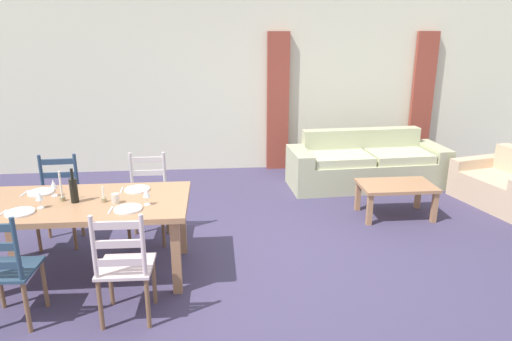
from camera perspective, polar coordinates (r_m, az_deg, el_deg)
The scene contains 27 objects.
ground_plane at distance 4.73m, azimuth -0.05°, elevation -11.26°, with size 9.60×9.60×0.02m, color #3F3857.
wall_far at distance 7.50m, azimuth -2.33°, elevation 10.42°, with size 9.60×0.16×2.70m, color beige.
curtain_panel_left at distance 7.45m, azimuth 2.73°, elevation 8.43°, with size 0.35×0.08×2.20m, color #964031.
curtain_panel_right at distance 8.13m, azimuth 19.91°, elevation 8.18°, with size 0.35×0.08×2.20m, color #964031.
dining_table at distance 4.48m, azimuth -20.65°, elevation -4.61°, with size 1.90×0.96×0.75m.
dining_chair_near_left at distance 4.08m, azimuth -28.80°, elevation -10.77°, with size 0.44×0.42×0.96m.
dining_chair_near_right at distance 3.78m, azimuth -16.05°, elevation -11.40°, with size 0.43×0.41×0.96m.
dining_chair_far_left at distance 5.36m, azimuth -23.29°, elevation -3.46°, with size 0.44×0.42×0.96m.
dining_chair_far_right at distance 5.14m, azimuth -13.30°, elevation -3.35°, with size 0.43×0.41×0.96m.
dinner_plate_near_left at distance 4.38m, azimuth -27.30°, elevation -4.65°, with size 0.24×0.24×0.02m, color white.
fork_near_left at distance 4.44m, azimuth -29.09°, elevation -4.71°, with size 0.02×0.17×0.01m, color silver.
dinner_plate_near_right at distance 4.12m, azimuth -15.61°, elevation -4.61°, with size 0.24×0.24×0.02m, color white.
fork_near_right at distance 4.15m, azimuth -17.65°, elevation -4.71°, with size 0.02×0.17×0.01m, color silver.
dinner_plate_far_left at distance 4.81m, azimuth -25.18°, elevation -2.46°, with size 0.24×0.24×0.02m, color white.
fork_far_left at distance 4.87m, azimuth -26.83°, elevation -2.55°, with size 0.02×0.17×0.01m, color silver.
dinner_plate_far_right at distance 4.58m, azimuth -14.55°, elevation -2.28°, with size 0.24×0.24×0.02m, color white.
fork_far_right at distance 4.61m, azimuth -16.39°, elevation -2.39°, with size 0.02×0.17×0.01m, color silver.
wine_bottle at distance 4.41m, azimuth -21.71°, elevation -2.25°, with size 0.07×0.07×0.32m.
wine_glass_near_left at distance 4.39m, azimuth -25.36°, elevation -2.90°, with size 0.06×0.06×0.16m.
wine_glass_near_right at distance 4.15m, azimuth -13.46°, elevation -2.74°, with size 0.06×0.06×0.16m.
wine_glass_far_left at distance 4.65m, azimuth -23.88°, elevation -1.64°, with size 0.06×0.06×0.16m.
coffee_cup_primary at distance 4.29m, azimuth -17.08°, elevation -3.35°, with size 0.07×0.07×0.09m, color beige.
candle_tall at distance 4.50m, azimuth -23.02°, elevation -2.52°, with size 0.05×0.05×0.28m.
candle_short at distance 4.35m, azimuth -18.41°, elevation -3.25°, with size 0.05×0.05×0.15m.
couch at distance 7.00m, azimuth 13.44°, elevation 0.59°, with size 2.32×0.93×0.80m.
coffee_table at distance 5.90m, azimuth 17.03°, elevation -2.22°, with size 0.90×0.56×0.42m.
armchair_upholstered at distance 6.91m, azimuth 28.76°, elevation -1.72°, with size 1.06×1.32×0.72m.
Camera 1 is at (-0.37, -4.13, 2.26)m, focal length 32.18 mm.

